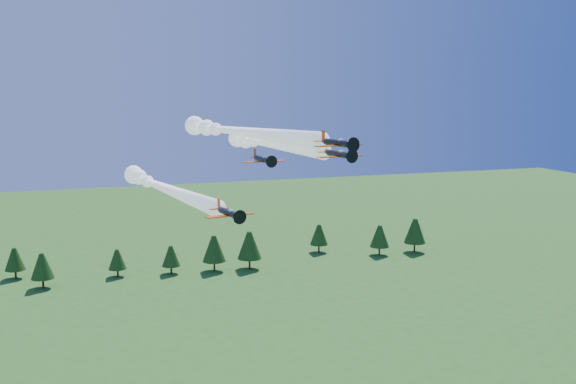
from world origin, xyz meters
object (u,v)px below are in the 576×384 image
object	(u,v)px
plane_right	(266,143)
plane_slot	(263,160)
plane_lead	(237,131)
plane_left	(161,187)

from	to	relation	value
plane_right	plane_slot	bearing A→B (deg)	-117.50
plane_lead	plane_slot	distance (m)	12.73
plane_lead	plane_left	size ratio (longest dim) A/B	1.04
plane_lead	plane_left	xyz separation A→B (m)	(-12.08, 7.46, -9.96)
plane_lead	plane_slot	size ratio (longest dim) A/B	7.36
plane_lead	plane_right	world-z (taller)	plane_lead
plane_slot	plane_lead	bearing A→B (deg)	88.16
plane_left	plane_slot	xyz separation A→B (m)	(12.92, -19.62, 6.30)
plane_left	plane_right	bearing A→B (deg)	-7.29
plane_left	plane_slot	world-z (taller)	plane_slot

